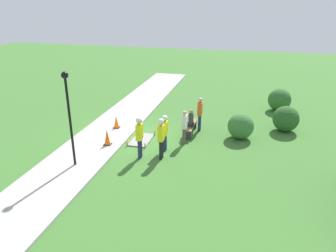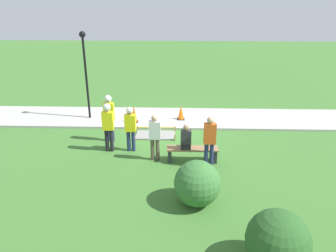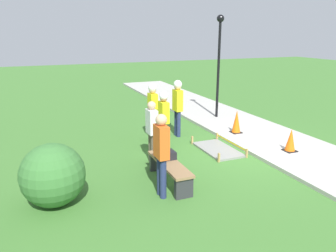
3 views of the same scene
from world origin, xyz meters
name	(u,v)px [view 2 (image 2 of 3)]	position (x,y,z in m)	size (l,w,h in m)	color
ground_plane	(167,130)	(0.00, 0.00, 0.00)	(60.00, 60.00, 0.00)	#3D702D
sidewalk	(168,118)	(0.00, -1.35, 0.05)	(28.00, 2.70, 0.10)	#ADAAA3
wet_concrete_patch	(156,135)	(0.47, 0.68, 0.03)	(1.66, 0.95, 0.26)	gray
traffic_cone_near_patch	(181,113)	(-0.58, -1.07, 0.43)	(0.34, 0.34, 0.66)	black
traffic_cone_far_patch	(134,114)	(1.53, -0.65, 0.48)	(0.34, 0.34, 0.77)	black
park_bench	(192,152)	(-0.97, 2.84, 0.36)	(1.78, 0.44, 0.51)	#2D2D33
person_seated_on_bench	(186,139)	(-0.74, 2.89, 0.86)	(0.36, 0.44, 0.89)	black
worker_supervisor	(130,125)	(1.29, 2.09, 1.02)	(0.40, 0.25, 1.73)	navy
worker_assistant	(108,123)	(2.09, 2.14, 1.13)	(0.40, 0.27, 1.86)	black
worker_trainee	(109,114)	(2.24, 1.21, 1.15)	(0.40, 0.27, 1.90)	navy
bystander_in_orange_shirt	(210,139)	(-1.51, 3.25, 1.04)	(0.40, 0.24, 1.82)	navy
bystander_in_gray_shirt	(155,135)	(0.34, 2.80, 0.95)	(0.40, 0.22, 1.69)	brown
lamppost_near	(85,63)	(3.69, -1.16, 2.67)	(0.28, 0.28, 3.93)	black
shrub_rounded_mid	(197,183)	(-1.01, 5.38, 0.65)	(1.29, 1.29, 1.29)	#387033
shrub_rounded_far	(278,241)	(-2.58, 7.63, 0.68)	(1.35, 1.35, 1.35)	#285623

